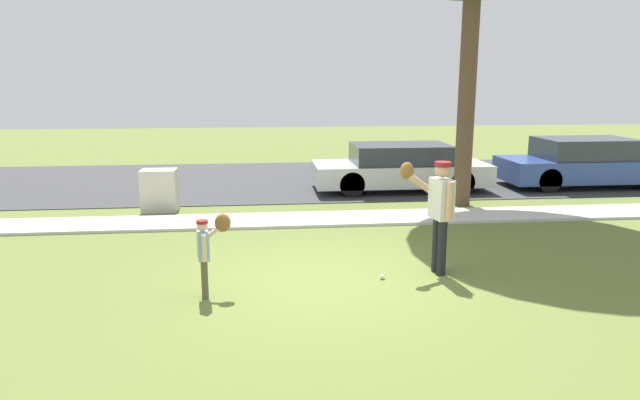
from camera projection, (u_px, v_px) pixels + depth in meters
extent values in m
plane|color=olive|center=(305.00, 222.00, 11.80)|extent=(48.00, 48.00, 0.00)
cube|color=beige|center=(305.00, 219.00, 11.90)|extent=(36.00, 1.20, 0.06)
cube|color=#38383A|center=(292.00, 179.00, 16.76)|extent=(36.00, 6.80, 0.02)
cylinder|color=black|center=(442.00, 248.00, 8.53)|extent=(0.14, 0.14, 0.86)
cylinder|color=black|center=(437.00, 244.00, 8.69)|extent=(0.14, 0.14, 0.86)
cube|color=silver|center=(441.00, 199.00, 8.46)|extent=(0.30, 0.45, 0.61)
sphere|color=tan|center=(443.00, 170.00, 8.37)|extent=(0.23, 0.23, 0.23)
cylinder|color=maroon|center=(443.00, 164.00, 8.35)|extent=(0.25, 0.25, 0.07)
cylinder|color=tan|center=(450.00, 201.00, 8.21)|extent=(0.10, 0.10, 0.58)
cylinder|color=tan|center=(419.00, 182.00, 8.58)|extent=(0.54, 0.19, 0.41)
ellipsoid|color=brown|center=(407.00, 171.00, 8.49)|extent=(0.24, 0.18, 0.26)
cylinder|color=brown|center=(204.00, 277.00, 7.74)|extent=(0.09, 0.09, 0.54)
cylinder|color=brown|center=(205.00, 279.00, 7.64)|extent=(0.09, 0.09, 0.54)
cube|color=#8CADC6|center=(203.00, 246.00, 7.59)|extent=(0.19, 0.28, 0.38)
sphere|color=beige|center=(202.00, 226.00, 7.54)|extent=(0.15, 0.15, 0.15)
cylinder|color=maroon|center=(202.00, 222.00, 7.52)|extent=(0.15, 0.15, 0.04)
cylinder|color=beige|center=(214.00, 232.00, 7.76)|extent=(0.34, 0.12, 0.26)
ellipsoid|color=brown|center=(223.00, 223.00, 7.77)|extent=(0.24, 0.18, 0.26)
cylinder|color=beige|center=(204.00, 248.00, 7.44)|extent=(0.06, 0.06, 0.36)
sphere|color=white|center=(382.00, 277.00, 8.43)|extent=(0.07, 0.07, 0.07)
cube|color=beige|center=(159.00, 190.00, 12.73)|extent=(0.78, 0.56, 0.94)
cylinder|color=brown|center=(467.00, 84.00, 12.83)|extent=(0.39, 0.39, 5.63)
cube|color=silver|center=(400.00, 173.00, 15.06)|extent=(4.60, 1.80, 0.55)
cube|color=#2D333D|center=(401.00, 154.00, 14.95)|extent=(2.53, 1.66, 0.50)
cylinder|color=black|center=(442.00, 172.00, 16.00)|extent=(0.64, 0.22, 0.64)
cylinder|color=black|center=(462.00, 182.00, 14.46)|extent=(0.64, 0.22, 0.64)
cylinder|color=black|center=(343.00, 174.00, 15.71)|extent=(0.64, 0.22, 0.64)
cylinder|color=black|center=(352.00, 184.00, 14.17)|extent=(0.64, 0.22, 0.64)
cube|color=#2D478C|center=(583.00, 169.00, 15.61)|extent=(4.50, 1.80, 0.60)
cube|color=#2D333D|center=(585.00, 148.00, 15.49)|extent=(2.47, 1.66, 0.55)
cylinder|color=black|center=(613.00, 169.00, 16.55)|extent=(0.64, 0.22, 0.64)
cylinder|color=black|center=(522.00, 171.00, 16.27)|extent=(0.64, 0.22, 0.64)
cylinder|color=black|center=(549.00, 180.00, 14.73)|extent=(0.64, 0.22, 0.64)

